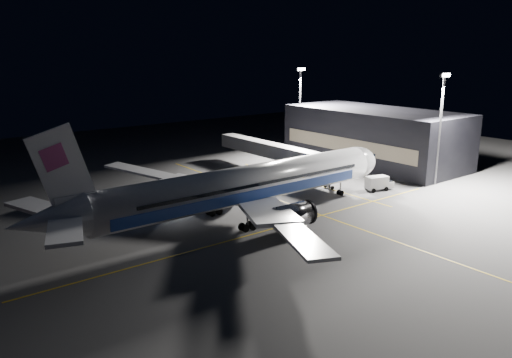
{
  "coord_description": "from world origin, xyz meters",
  "views": [
    {
      "loc": [
        -42.54,
        -57.38,
        24.44
      ],
      "look_at": [
        1.43,
        -0.53,
        6.0
      ],
      "focal_mm": 35.0,
      "sensor_mm": 36.0,
      "label": 1
    }
  ],
  "objects_px": {
    "airliner": "(240,186)",
    "floodlight_mast_north": "(300,103)",
    "jet_bridge": "(280,152)",
    "safety_cone_b": "(185,201)",
    "safety_cone_c": "(222,198)",
    "baggage_tug": "(175,204)",
    "floodlight_mast_south": "(441,119)",
    "safety_cone_a": "(227,190)",
    "service_truck": "(379,183)"
  },
  "relations": [
    {
      "from": "safety_cone_c",
      "to": "service_truck",
      "type": "bearing_deg",
      "value": -25.63
    },
    {
      "from": "safety_cone_a",
      "to": "safety_cone_c",
      "type": "height_order",
      "value": "safety_cone_a"
    },
    {
      "from": "safety_cone_b",
      "to": "floodlight_mast_north",
      "type": "bearing_deg",
      "value": 24.1
    },
    {
      "from": "service_truck",
      "to": "safety_cone_c",
      "type": "height_order",
      "value": "service_truck"
    },
    {
      "from": "jet_bridge",
      "to": "safety_cone_b",
      "type": "distance_m",
      "value": 26.32
    },
    {
      "from": "airliner",
      "to": "floodlight_mast_south",
      "type": "xyz_separation_m",
      "value": [
        41.08,
        -6.01,
        7.21
      ]
    },
    {
      "from": "floodlight_mast_south",
      "to": "baggage_tug",
      "type": "distance_m",
      "value": 50.52
    },
    {
      "from": "safety_cone_c",
      "to": "safety_cone_a",
      "type": "bearing_deg",
      "value": 46.05
    },
    {
      "from": "jet_bridge",
      "to": "floodlight_mast_north",
      "type": "xyz_separation_m",
      "value": [
        18.0,
        13.93,
        7.79
      ]
    },
    {
      "from": "floodlight_mast_south",
      "to": "safety_cone_c",
      "type": "xyz_separation_m",
      "value": [
        -37.57,
        16.31,
        -12.08
      ]
    },
    {
      "from": "floodlight_mast_north",
      "to": "service_truck",
      "type": "relative_size",
      "value": 3.78
    },
    {
      "from": "jet_bridge",
      "to": "safety_cone_a",
      "type": "height_order",
      "value": "jet_bridge"
    },
    {
      "from": "baggage_tug",
      "to": "floodlight_mast_north",
      "type": "bearing_deg",
      "value": 44.68
    },
    {
      "from": "service_truck",
      "to": "safety_cone_c",
      "type": "distance_m",
      "value": 28.73
    },
    {
      "from": "floodlight_mast_south",
      "to": "jet_bridge",
      "type": "bearing_deg",
      "value": 126.79
    },
    {
      "from": "service_truck",
      "to": "safety_cone_b",
      "type": "height_order",
      "value": "service_truck"
    },
    {
      "from": "jet_bridge",
      "to": "safety_cone_c",
      "type": "distance_m",
      "value": 21.48
    },
    {
      "from": "floodlight_mast_north",
      "to": "service_truck",
      "type": "distance_m",
      "value": 37.68
    },
    {
      "from": "jet_bridge",
      "to": "safety_cone_a",
      "type": "relative_size",
      "value": 58.52
    },
    {
      "from": "jet_bridge",
      "to": "service_truck",
      "type": "bearing_deg",
      "value": -72.63
    },
    {
      "from": "floodlight_mast_south",
      "to": "safety_cone_b",
      "type": "bearing_deg",
      "value": 156.81
    },
    {
      "from": "floodlight_mast_north",
      "to": "service_truck",
      "type": "height_order",
      "value": "floodlight_mast_north"
    },
    {
      "from": "airliner",
      "to": "safety_cone_b",
      "type": "relative_size",
      "value": 92.94
    },
    {
      "from": "baggage_tug",
      "to": "safety_cone_b",
      "type": "height_order",
      "value": "baggage_tug"
    },
    {
      "from": "airliner",
      "to": "safety_cone_b",
      "type": "height_order",
      "value": "airliner"
    },
    {
      "from": "baggage_tug",
      "to": "safety_cone_b",
      "type": "distance_m",
      "value": 2.99
    },
    {
      "from": "safety_cone_a",
      "to": "safety_cone_b",
      "type": "xyz_separation_m",
      "value": [
        -9.39,
        -1.43,
        0.04
      ]
    },
    {
      "from": "safety_cone_c",
      "to": "jet_bridge",
      "type": "bearing_deg",
      "value": 21.62
    },
    {
      "from": "jet_bridge",
      "to": "safety_cone_b",
      "type": "xyz_separation_m",
      "value": [
        -25.39,
        -5.48,
        -4.25
      ]
    },
    {
      "from": "baggage_tug",
      "to": "floodlight_mast_south",
      "type": "bearing_deg",
      "value": -0.13
    },
    {
      "from": "service_truck",
      "to": "baggage_tug",
      "type": "relative_size",
      "value": 2.18
    },
    {
      "from": "airliner",
      "to": "jet_bridge",
      "type": "relative_size",
      "value": 1.79
    },
    {
      "from": "service_truck",
      "to": "safety_cone_a",
      "type": "xyz_separation_m",
      "value": [
        -22.31,
        16.12,
        -1.11
      ]
    },
    {
      "from": "service_truck",
      "to": "safety_cone_c",
      "type": "xyz_separation_m",
      "value": [
        -25.88,
        12.42,
        -1.12
      ]
    },
    {
      "from": "airliner",
      "to": "baggage_tug",
      "type": "relative_size",
      "value": 24.48
    },
    {
      "from": "airliner",
      "to": "floodlight_mast_south",
      "type": "relative_size",
      "value": 2.97
    },
    {
      "from": "jet_bridge",
      "to": "service_truck",
      "type": "xyz_separation_m",
      "value": [
        6.31,
        -20.18,
        -3.17
      ]
    },
    {
      "from": "floodlight_mast_north",
      "to": "service_truck",
      "type": "bearing_deg",
      "value": -108.92
    },
    {
      "from": "airliner",
      "to": "service_truck",
      "type": "bearing_deg",
      "value": -4.12
    },
    {
      "from": "service_truck",
      "to": "safety_cone_a",
      "type": "relative_size",
      "value": 9.33
    },
    {
      "from": "jet_bridge",
      "to": "floodlight_mast_south",
      "type": "bearing_deg",
      "value": -53.21
    },
    {
      "from": "baggage_tug",
      "to": "service_truck",
      "type": "bearing_deg",
      "value": -0.83
    },
    {
      "from": "floodlight_mast_south",
      "to": "service_truck",
      "type": "bearing_deg",
      "value": 161.57
    },
    {
      "from": "floodlight_mast_south",
      "to": "floodlight_mast_north",
      "type": "bearing_deg",
      "value": 90.0
    },
    {
      "from": "airliner",
      "to": "safety_cone_c",
      "type": "bearing_deg",
      "value": 71.19
    },
    {
      "from": "baggage_tug",
      "to": "jet_bridge",
      "type": "bearing_deg",
      "value": 34.1
    },
    {
      "from": "airliner",
      "to": "floodlight_mast_north",
      "type": "bearing_deg",
      "value": 37.91
    },
    {
      "from": "safety_cone_b",
      "to": "safety_cone_c",
      "type": "xyz_separation_m",
      "value": [
        5.82,
        -2.28,
        -0.04
      ]
    },
    {
      "from": "baggage_tug",
      "to": "safety_cone_a",
      "type": "bearing_deg",
      "value": 33.41
    },
    {
      "from": "airliner",
      "to": "floodlight_mast_south",
      "type": "bearing_deg",
      "value": -8.33
    }
  ]
}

